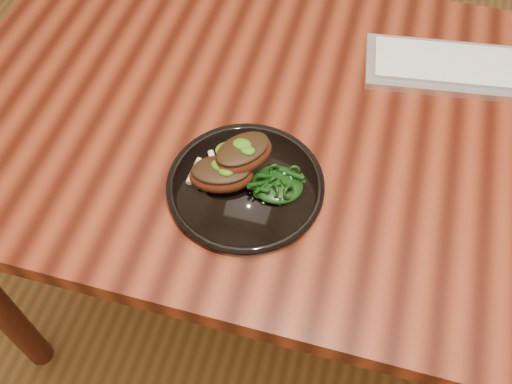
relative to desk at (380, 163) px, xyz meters
The scene contains 7 objects.
desk is the anchor object (origin of this frame).
plate 0.29m from the desk, 139.98° to the right, with size 0.25×0.25×0.02m.
lamb_chop_front 0.33m from the desk, 143.12° to the right, with size 0.12×0.09×0.05m.
lamb_chop_back 0.30m from the desk, 145.70° to the right, with size 0.12×0.12×0.05m.
herb_smear 0.29m from the desk, 153.30° to the right, with size 0.07×0.05×0.00m, color #1E4F08.
greens_heap 0.26m from the desk, 132.94° to the right, with size 0.08×0.08×0.03m.
keyboard 0.27m from the desk, 50.81° to the left, with size 0.47×0.20×0.02m.
Camera 1 is at (-0.05, -0.68, 1.50)m, focal length 40.00 mm.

